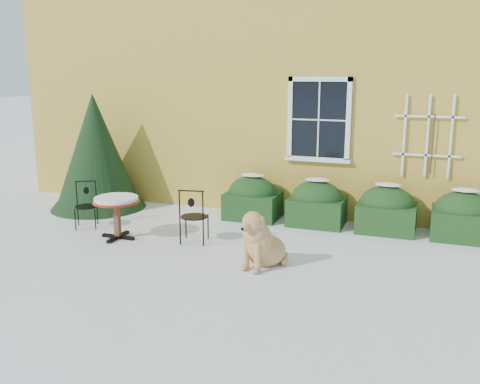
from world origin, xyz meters
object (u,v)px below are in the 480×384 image
at_px(bistro_table, 116,204).
at_px(dog, 261,243).
at_px(patio_chair_near, 194,216).
at_px(patio_chair_far, 86,205).
at_px(evergreen_shrub, 96,163).

xyz_separation_m(bistro_table, dog, (2.80, -0.45, -0.25)).
xyz_separation_m(bistro_table, patio_chair_near, (1.36, 0.26, -0.15)).
relative_size(patio_chair_near, patio_chair_far, 1.11).
xyz_separation_m(patio_chair_near, patio_chair_far, (-2.32, 0.17, -0.05)).
height_order(evergreen_shrub, patio_chair_far, evergreen_shrub).
bearing_deg(patio_chair_far, patio_chair_near, -32.94).
height_order(evergreen_shrub, dog, evergreen_shrub).
distance_m(evergreen_shrub, patio_chair_far, 1.56).
bearing_deg(patio_chair_near, patio_chair_far, -16.06).
distance_m(evergreen_shrub, bistro_table, 2.39).
xyz_separation_m(evergreen_shrub, patio_chair_near, (2.96, -1.48, -0.50)).
xyz_separation_m(evergreen_shrub, bistro_table, (1.60, -1.74, -0.36)).
relative_size(bistro_table, patio_chair_far, 0.94).
distance_m(bistro_table, patio_chair_near, 1.39).
distance_m(evergreen_shrub, patio_chair_near, 3.35).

